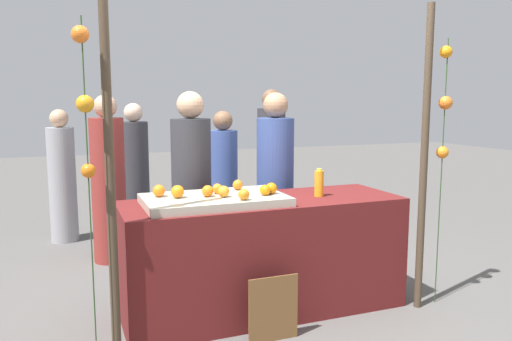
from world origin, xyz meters
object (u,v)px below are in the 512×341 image
at_px(chalkboard_sign, 273,309).
at_px(vendor_left, 192,198).
at_px(stall_counter, 263,255).
at_px(orange_0, 208,191).
at_px(orange_1, 244,194).
at_px(vendor_right, 275,192).
at_px(juice_bottle, 319,183).

xyz_separation_m(chalkboard_sign, vendor_left, (-0.24, 1.17, 0.56)).
xyz_separation_m(stall_counter, orange_0, (-0.44, -0.04, 0.53)).
distance_m(orange_1, vendor_right, 1.14).
height_order(orange_0, chalkboard_sign, orange_0).
distance_m(orange_0, orange_1, 0.28).
distance_m(stall_counter, orange_1, 0.63).
xyz_separation_m(stall_counter, vendor_left, (-0.38, 0.67, 0.35)).
bearing_deg(orange_0, juice_bottle, 0.32).
relative_size(juice_bottle, chalkboard_sign, 0.48).
bearing_deg(orange_0, orange_1, -46.17).
distance_m(stall_counter, vendor_left, 0.84).
xyz_separation_m(orange_1, juice_bottle, (0.69, 0.21, 0.00)).
bearing_deg(orange_1, chalkboard_sign, -67.34).
xyz_separation_m(vendor_left, vendor_right, (0.77, 0.01, -0.00)).
bearing_deg(orange_1, vendor_right, 55.55).
height_order(orange_0, vendor_right, vendor_right).
height_order(chalkboard_sign, vendor_right, vendor_right).
relative_size(orange_0, juice_bottle, 0.38).
bearing_deg(vendor_right, orange_1, -124.45).
distance_m(stall_counter, vendor_right, 0.86).
bearing_deg(chalkboard_sign, juice_bottle, 38.80).
distance_m(orange_0, juice_bottle, 0.89).
xyz_separation_m(chalkboard_sign, vendor_right, (0.53, 1.18, 0.55)).
height_order(orange_1, chalkboard_sign, orange_1).
bearing_deg(stall_counter, chalkboard_sign, -104.96).
relative_size(orange_1, vendor_right, 0.05).
distance_m(juice_bottle, chalkboard_sign, 1.05).
bearing_deg(chalkboard_sign, vendor_right, 66.04).
height_order(stall_counter, vendor_left, vendor_left).
relative_size(stall_counter, vendor_right, 1.27).
xyz_separation_m(orange_1, chalkboard_sign, (0.11, -0.26, -0.74)).
distance_m(juice_bottle, vendor_left, 1.10).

